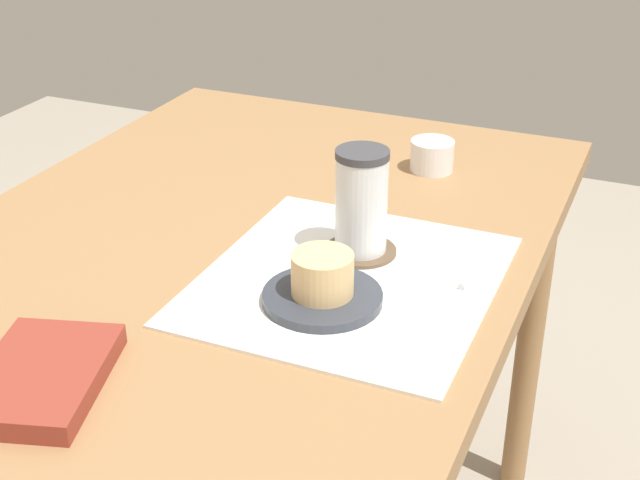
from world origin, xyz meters
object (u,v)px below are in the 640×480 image
object	(u,v)px
dining_table	(241,289)
sugar_bowl	(432,156)
small_book	(42,377)
coffee_mug	(362,200)
pastry_plate	(322,297)
pastry	(322,274)

from	to	relation	value
dining_table	sugar_bowl	bearing A→B (deg)	-27.86
small_book	sugar_bowl	bearing A→B (deg)	-32.44
dining_table	coffee_mug	size ratio (longest dim) A/B	8.04
dining_table	sugar_bowl	distance (m)	0.39
pastry_plate	sugar_bowl	xyz separation A→B (m)	(0.45, 0.00, 0.02)
sugar_bowl	small_book	distance (m)	0.75
pastry	sugar_bowl	size ratio (longest dim) A/B	1.07
small_book	coffee_mug	bearing A→B (deg)	-43.16
dining_table	pastry_plate	distance (m)	0.23
coffee_mug	small_book	xyz separation A→B (m)	(-0.40, 0.20, -0.07)
coffee_mug	sugar_bowl	distance (m)	0.32
pastry_plate	small_book	size ratio (longest dim) A/B	0.81
pastry_plate	sugar_bowl	size ratio (longest dim) A/B	2.08
sugar_bowl	coffee_mug	bearing A→B (deg)	179.70
dining_table	sugar_bowl	size ratio (longest dim) A/B	16.05
pastry	coffee_mug	xyz separation A→B (m)	(0.14, 0.00, 0.04)
sugar_bowl	pastry_plate	bearing A→B (deg)	-179.81
pastry	coffee_mug	bearing A→B (deg)	1.32
dining_table	sugar_bowl	world-z (taller)	sugar_bowl
sugar_bowl	small_book	size ratio (longest dim) A/B	0.39
dining_table	coffee_mug	world-z (taller)	coffee_mug
pastry	sugar_bowl	world-z (taller)	pastry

